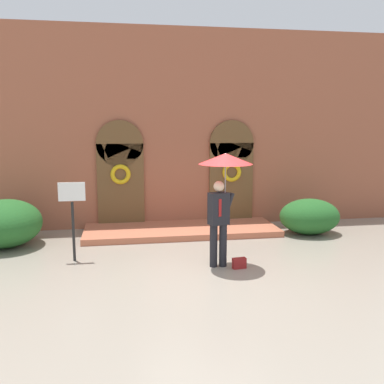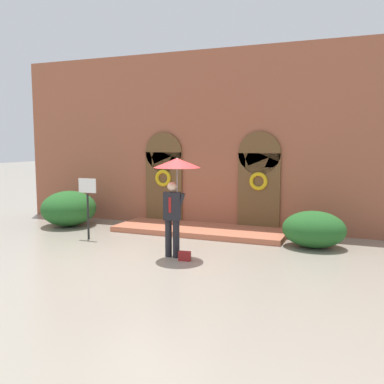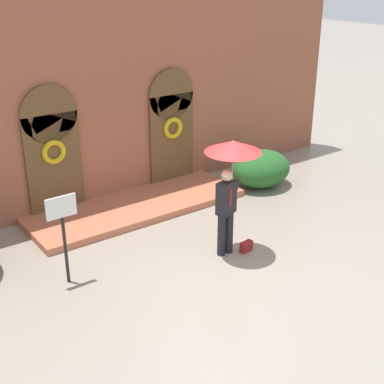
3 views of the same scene
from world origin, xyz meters
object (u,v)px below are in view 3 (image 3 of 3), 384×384
Objects in this scene: handbag at (246,247)px; sign_post at (63,225)px; person_with_umbrella at (231,164)px; shrub_right at (261,169)px.

sign_post is (-3.40, 1.08, 1.05)m from handbag.
sign_post is (-3.10, 0.88, -0.75)m from person_with_umbrella.
sign_post is at bearing 164.17° from person_with_umbrella.
shrub_right reaches higher than handbag.
sign_post is 1.06× the size of shrub_right.
sign_post reaches higher than shrub_right.
shrub_right is at bearing 12.62° from sign_post.
person_with_umbrella is 3.31m from sign_post.
person_with_umbrella reaches higher than shrub_right.
person_with_umbrella is 8.44× the size of handbag.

